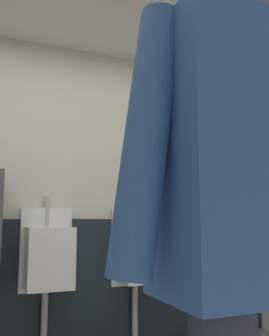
{
  "coord_description": "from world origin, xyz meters",
  "views": [
    {
      "loc": [
        -0.47,
        -1.48,
        1.06
      ],
      "look_at": [
        0.06,
        -0.22,
        1.25
      ],
      "focal_mm": 39.44,
      "sensor_mm": 36.0,
      "label": 1
    }
  ],
  "objects": [
    {
      "name": "wainscot_band_back",
      "position": [
        0.0,
        1.56,
        0.53
      ],
      "size": [
        4.3,
        0.03,
        1.06
      ],
      "primitive_type": "cube",
      "color": "#19232D",
      "rests_on": "ground_plane"
    },
    {
      "name": "urinal_right",
      "position": [
        0.78,
        1.42,
        0.78
      ],
      "size": [
        0.4,
        0.34,
        1.24
      ],
      "color": "white",
      "rests_on": "ground_plane"
    },
    {
      "name": "urinal_middle",
      "position": [
        0.03,
        1.42,
        0.78
      ],
      "size": [
        0.4,
        0.34,
        1.24
      ],
      "color": "white",
      "rests_on": "ground_plane"
    },
    {
      "name": "person",
      "position": [
        0.11,
        -0.83,
        1.04
      ],
      "size": [
        0.69,
        0.6,
        1.76
      ],
      "color": "#2D3342",
      "rests_on": "ground_plane"
    },
    {
      "name": "wall_back",
      "position": [
        0.0,
        1.64,
        1.27
      ],
      "size": [
        4.9,
        0.12,
        2.55
      ],
      "primitive_type": "cube",
      "color": "beige",
      "rests_on": "ground_plane"
    }
  ]
}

